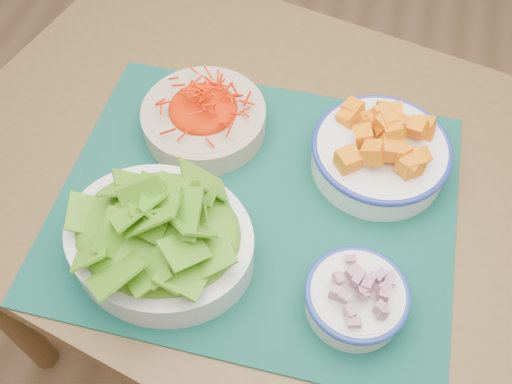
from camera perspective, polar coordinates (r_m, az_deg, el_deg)
ground at (r=1.62m, az=-2.21°, el=-11.09°), size 4.00×4.00×0.00m
table at (r=0.99m, az=3.39°, el=-1.82°), size 1.30×1.01×0.75m
placemat at (r=0.87m, az=-0.00°, el=-1.18°), size 0.61×0.50×0.00m
carrot_bowl at (r=0.94m, az=-5.27°, el=7.80°), size 0.20×0.20×0.08m
squash_bowl at (r=0.90m, az=12.47°, el=4.39°), size 0.22×0.22×0.10m
lettuce_bowl at (r=0.79m, az=-9.75°, el=-4.04°), size 0.29×0.26×0.12m
onion_bowl at (r=0.77m, az=10.06°, el=-10.13°), size 0.16×0.16×0.07m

